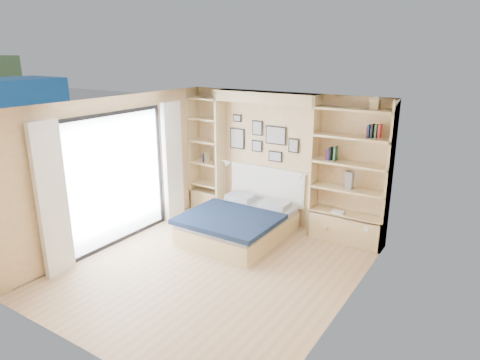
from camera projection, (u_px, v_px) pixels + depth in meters
The scene contains 8 objects.
ground at pixel (213, 270), 6.52m from camera, with size 4.50×4.50×0.00m, color tan.
room_shell at pixel (245, 175), 7.63m from camera, with size 4.50×4.50×4.50m.
bed at pixel (240, 223), 7.61m from camera, with size 1.59×1.98×1.07m.
photo_gallery at pixel (262, 139), 8.08m from camera, with size 1.48×0.02×0.82m.
reading_lamps at pixel (262, 168), 7.97m from camera, with size 1.92×0.12×0.15m.
shelf_decor at pixel (336, 145), 7.14m from camera, with size 3.48×0.23×2.03m.
deck at pixel (65, 221), 8.38m from camera, with size 3.20×4.00×0.05m, color #706453.
deck_chair at pixel (90, 207), 8.11m from camera, with size 0.68×0.84×0.74m.
Camera 1 is at (3.50, -4.70, 3.21)m, focal length 32.00 mm.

